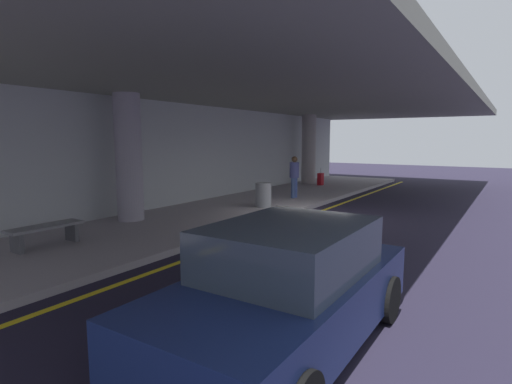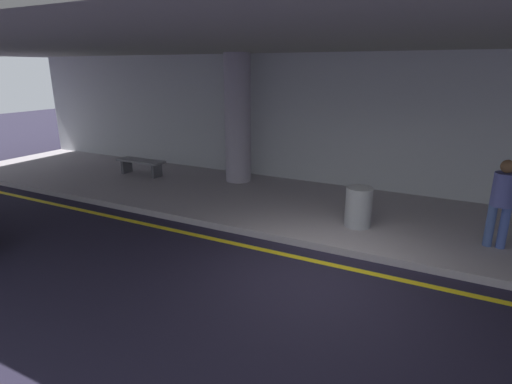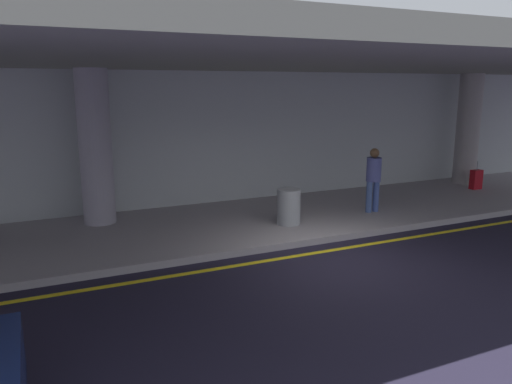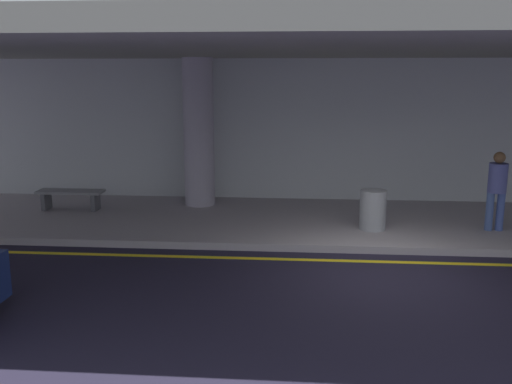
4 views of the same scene
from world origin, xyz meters
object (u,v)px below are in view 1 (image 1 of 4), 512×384
Objects in this scene: suitcase_upright_primary at (321,179)px; support_column_left_mid at (309,149)px; car_navy at (287,289)px; bench_metal at (46,231)px; support_column_far_left at (129,158)px; traveler_with_luggage at (294,174)px; trash_bin_steel at (263,195)px.

support_column_left_mid is at bearing 81.16° from suitcase_upright_primary.
support_column_left_mid is 17.33m from car_navy.
bench_metal is (-15.04, -0.84, -1.47)m from support_column_left_mid.
bench_metal is at bearing -164.63° from support_column_far_left.
suitcase_upright_primary is (4.88, 1.00, -0.65)m from traveler_with_luggage.
support_column_far_left is 2.28× the size of bench_metal.
support_column_left_mid is at bearing -156.85° from car_navy.
trash_bin_steel is (-7.44, -1.12, 0.11)m from suitcase_upright_primary.
support_column_left_mid is 5.75m from traveler_with_luggage.
support_column_left_mid reaches higher than traveler_with_luggage.
support_column_left_mid is at bearing 3.18° from bench_metal.
traveler_with_luggage is at bearing -154.48° from car_navy.
traveler_with_luggage is 9.77m from bench_metal.
support_column_left_mid is 1.83m from suitcase_upright_primary.
car_navy is at bearing -155.32° from support_column_left_mid.
bench_metal is 7.23m from trash_bin_steel.
support_column_far_left and support_column_left_mid have the same top height.
suitcase_upright_primary is (-0.47, -0.93, -1.51)m from support_column_left_mid.
car_navy is at bearing -139.56° from suitcase_upright_primary.
suitcase_upright_primary reaches higher than trash_bin_steel.
suitcase_upright_primary is at bearing -103.85° from traveler_with_luggage.
support_column_far_left is 6.98m from traveler_with_luggage.
car_navy reaches higher than bench_metal.
suitcase_upright_primary is 0.56× the size of bench_metal.
bench_metal is (-14.58, 0.09, 0.04)m from suitcase_upright_primary.
bench_metal is 1.88× the size of trash_bin_steel.
traveler_with_luggage is at bearing 2.58° from trash_bin_steel.
traveler_with_luggage is at bearing -16.18° from support_column_far_left.
traveler_with_luggage is (6.65, -1.93, -0.86)m from support_column_far_left.
trash_bin_steel is at bearing -153.45° from suitcase_upright_primary.
support_column_left_mid is 4.06× the size of suitcase_upright_primary.
support_column_far_left is 0.89× the size of car_navy.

